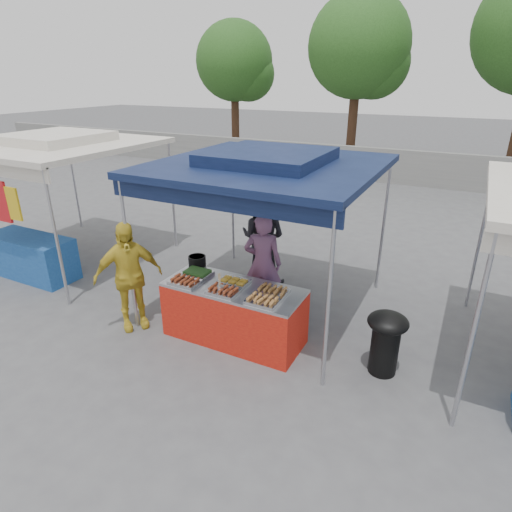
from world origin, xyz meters
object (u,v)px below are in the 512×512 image
at_px(vendor_woman, 263,264).
at_px(helper_man, 263,238).
at_px(vendor_table, 234,313).
at_px(wok_burner, 386,338).
at_px(cooking_pot, 197,261).
at_px(customer_person, 128,276).

relative_size(vendor_woman, helper_man, 0.95).
xyz_separation_m(vendor_table, wok_burner, (2.10, 0.21, 0.09)).
bearing_deg(vendor_table, wok_burner, 5.64).
xyz_separation_m(vendor_table, vendor_woman, (0.00, 0.93, 0.40)).
distance_m(cooking_pot, vendor_woman, 1.03).
relative_size(cooking_pot, vendor_woman, 0.16).
relative_size(wok_burner, customer_person, 0.51).
relative_size(vendor_table, cooking_pot, 7.41).
bearing_deg(wok_burner, vendor_table, -164.06).
distance_m(wok_burner, customer_person, 3.72).
distance_m(vendor_table, vendor_woman, 1.02).
bearing_deg(cooking_pot, vendor_table, -23.18).
relative_size(helper_man, customer_person, 1.03).
bearing_deg(customer_person, vendor_woman, -10.65).
xyz_separation_m(wok_burner, helper_man, (-2.57, 1.69, 0.36)).
bearing_deg(customer_person, cooking_pot, -3.39).
xyz_separation_m(cooking_pot, vendor_woman, (0.86, 0.57, -0.10)).
bearing_deg(customer_person, wok_burner, -41.87).
bearing_deg(wok_burner, vendor_woman, 171.27).
xyz_separation_m(cooking_pot, wok_burner, (2.96, -0.16, -0.42)).
bearing_deg(helper_man, vendor_woman, 113.94).
distance_m(vendor_table, cooking_pot, 1.06).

